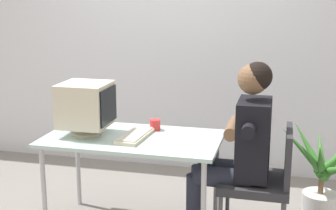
{
  "coord_description": "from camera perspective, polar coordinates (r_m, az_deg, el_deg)",
  "views": [
    {
      "loc": [
        1.04,
        -3.12,
        1.72
      ],
      "look_at": [
        0.26,
        0.0,
        0.96
      ],
      "focal_mm": 50.92,
      "sensor_mm": 36.0,
      "label": 1
    }
  ],
  "objects": [
    {
      "name": "wall_back",
      "position": [
        4.58,
        4.77,
        10.46
      ],
      "size": [
        8.0,
        0.1,
        3.0
      ],
      "primitive_type": "cube",
      "color": "silver",
      "rests_on": "ground_plane"
    },
    {
      "name": "desk",
      "position": [
        3.45,
        -4.25,
        -4.8
      ],
      "size": [
        1.26,
        0.69,
        0.71
      ],
      "color": "#B7B7BC",
      "rests_on": "ground_plane"
    },
    {
      "name": "crt_monitor",
      "position": [
        3.48,
        -9.79,
        -0.02
      ],
      "size": [
        0.35,
        0.35,
        0.38
      ],
      "color": "beige",
      "rests_on": "desk"
    },
    {
      "name": "keyboard",
      "position": [
        3.42,
        -3.89,
        -3.64
      ],
      "size": [
        0.19,
        0.44,
        0.03
      ],
      "color": "beige",
      "rests_on": "desk"
    },
    {
      "name": "office_chair",
      "position": [
        3.4,
        11.44,
        -8.42
      ],
      "size": [
        0.47,
        0.47,
        0.83
      ],
      "color": "#4C4C51",
      "rests_on": "ground_plane"
    },
    {
      "name": "person_seated",
      "position": [
        3.34,
        8.46,
        -4.66
      ],
      "size": [
        0.68,
        0.56,
        1.28
      ],
      "color": "black",
      "rests_on": "ground_plane"
    },
    {
      "name": "potted_plant",
      "position": [
        3.8,
        17.89,
        -8.33
      ],
      "size": [
        0.65,
        0.76,
        0.77
      ],
      "color": "silver",
      "rests_on": "ground_plane"
    },
    {
      "name": "desk_mug",
      "position": [
        3.59,
        -1.54,
        -2.36
      ],
      "size": [
        0.08,
        0.09,
        0.08
      ],
      "color": "red",
      "rests_on": "desk"
    }
  ]
}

